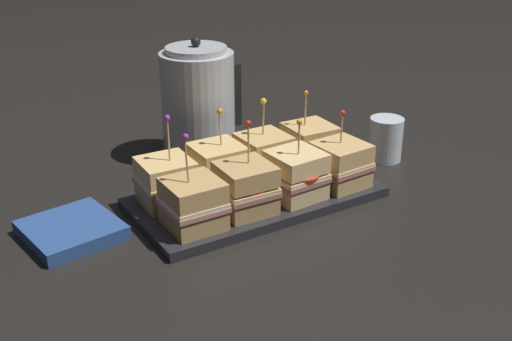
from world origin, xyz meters
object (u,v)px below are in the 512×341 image
sandwich_front_center_right (296,175)px  sandwich_back_center_right (264,157)px  drinking_glass (386,139)px  serving_platter (256,197)px  napkin_stack (71,230)px  sandwich_back_far_left (166,182)px  sandwich_front_center_left (246,188)px  sandwich_front_far_left (193,204)px  sandwich_back_far_right (310,146)px  kettle_steel (199,104)px  sandwich_front_far_right (341,164)px  sandwich_back_center_left (218,168)px

sandwich_front_center_right → sandwich_back_center_right: (-0.00, 0.10, 0.00)m
sandwich_back_center_right → drinking_glass: size_ratio=1.72×
serving_platter → napkin_stack: napkin_stack is taller
napkin_stack → sandwich_back_far_left: bearing=-1.0°
drinking_glass → sandwich_front_center_left: bearing=-169.0°
sandwich_front_far_left → sandwich_front_center_left: 0.10m
serving_platter → sandwich_back_far_right: (0.16, 0.05, 0.05)m
kettle_steel → sandwich_back_far_right: bearing=-54.2°
sandwich_back_far_right → kettle_steel: bearing=125.8°
sandwich_front_center_right → napkin_stack: (-0.38, 0.10, -0.05)m
serving_platter → sandwich_front_center_right: sandwich_front_center_right is taller
sandwich_front_far_right → drinking_glass: bearing=23.0°
sandwich_back_center_right → drinking_glass: (0.29, -0.02, -0.02)m
serving_platter → sandwich_back_far_left: size_ratio=2.73×
sandwich_back_far_left → serving_platter: bearing=-17.7°
sandwich_back_center_right → kettle_steel: bearing=100.3°
sandwich_front_far_left → drinking_glass: sandwich_front_far_left is taller
sandwich_front_far_left → drinking_glass: 0.50m
sandwich_back_far_left → kettle_steel: bearing=49.8°
sandwich_back_far_left → drinking_glass: 0.50m
serving_platter → sandwich_front_center_left: 0.09m
serving_platter → sandwich_front_center_right: 0.09m
sandwich_front_center_right → sandwich_front_far_left: bearing=-179.4°
serving_platter → sandwich_back_center_right: bearing=46.1°
serving_platter → sandwich_front_center_right: (0.05, -0.05, 0.05)m
sandwich_front_far_left → sandwich_front_center_left: sandwich_front_far_left is taller
drinking_glass → sandwich_back_center_left: bearing=176.2°
sandwich_back_far_right → sandwich_back_far_left: bearing=-179.9°
sandwich_front_far_right → drinking_glass: sandwich_front_far_right is taller
sandwich_front_far_right → napkin_stack: sandwich_front_far_right is taller
sandwich_back_far_right → drinking_glass: sandwich_back_far_right is taller
sandwich_back_center_right → sandwich_back_center_left: bearing=179.4°
sandwich_front_center_left → sandwich_back_center_left: 0.10m
sandwich_front_center_left → napkin_stack: (-0.28, 0.10, -0.05)m
sandwich_front_center_right → sandwich_front_far_right: size_ratio=1.04×
sandwich_front_far_left → sandwich_back_far_right: (0.31, 0.10, 0.00)m
sandwich_back_far_left → kettle_steel: 0.27m
sandwich_front_far_left → sandwich_front_center_left: (0.10, 0.00, 0.00)m
serving_platter → sandwich_back_center_right: 0.09m
napkin_stack → sandwich_front_far_left: bearing=-30.8°
sandwich_front_far_right → napkin_stack: (-0.48, 0.10, -0.05)m
sandwich_front_far_right → sandwich_back_far_right: bearing=88.4°
sandwich_back_center_right → drinking_glass: bearing=-4.8°
sandwich_front_far_right → sandwich_back_center_left: bearing=153.1°
sandwich_back_far_right → sandwich_front_center_right: bearing=-136.0°
drinking_glass → napkin_stack: drinking_glass is taller
sandwich_front_far_right → sandwich_back_center_right: (-0.11, 0.10, 0.00)m
sandwich_front_far_right → sandwich_back_center_left: sandwich_back_center_left is taller
napkin_stack → serving_platter: bearing=-9.1°
sandwich_front_center_left → napkin_stack: 0.30m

